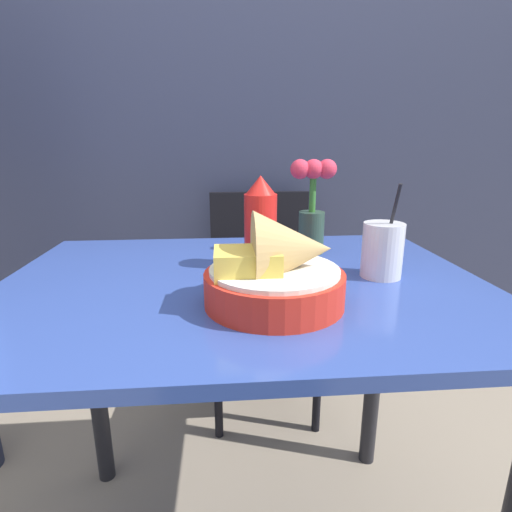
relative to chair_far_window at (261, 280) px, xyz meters
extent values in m
cube|color=#2D334C|center=(-0.11, 0.21, 0.80)|extent=(7.00, 0.06, 2.60)
cube|color=#334C9E|center=(-0.11, -0.74, 0.25)|extent=(0.98, 0.74, 0.02)
cylinder|color=black|center=(-0.54, -0.43, -0.13)|extent=(0.05, 0.05, 0.75)
cylinder|color=black|center=(0.32, -0.43, -0.13)|extent=(0.05, 0.05, 0.75)
cylinder|color=black|center=(-0.18, -0.27, -0.29)|extent=(0.03, 0.03, 0.42)
cylinder|color=black|center=(0.18, -0.27, -0.29)|extent=(0.03, 0.03, 0.42)
cylinder|color=black|center=(-0.18, 0.09, -0.29)|extent=(0.03, 0.03, 0.42)
cylinder|color=black|center=(0.18, 0.09, -0.29)|extent=(0.03, 0.03, 0.42)
cube|color=black|center=(0.00, -0.09, -0.08)|extent=(0.40, 0.40, 0.02)
cube|color=black|center=(0.00, 0.09, 0.14)|extent=(0.40, 0.03, 0.41)
cylinder|color=red|center=(-0.06, -0.87, 0.30)|extent=(0.24, 0.24, 0.06)
cylinder|color=white|center=(-0.06, -0.87, 0.33)|extent=(0.22, 0.22, 0.01)
cone|color=tan|center=(-0.03, -0.87, 0.36)|extent=(0.13, 0.13, 0.13)
cube|color=#E5C14C|center=(-0.11, -0.89, 0.35)|extent=(0.11, 0.09, 0.04)
cylinder|color=red|center=(-0.07, -0.67, 0.35)|extent=(0.07, 0.07, 0.16)
cone|color=red|center=(-0.07, -0.67, 0.45)|extent=(0.06, 0.06, 0.04)
cylinder|color=silver|center=(0.18, -0.75, 0.32)|extent=(0.08, 0.08, 0.11)
cylinder|color=black|center=(0.18, -0.75, 0.31)|extent=(0.08, 0.08, 0.09)
cylinder|color=black|center=(0.19, -0.75, 0.37)|extent=(0.01, 0.06, 0.18)
cylinder|color=#2D4738|center=(0.07, -0.55, 0.32)|extent=(0.06, 0.06, 0.10)
cylinder|color=#33722D|center=(0.07, -0.55, 0.42)|extent=(0.02, 0.02, 0.09)
sphere|color=#DB334C|center=(0.07, -0.55, 0.47)|extent=(0.05, 0.05, 0.05)
sphere|color=#DB334C|center=(0.04, -0.55, 0.47)|extent=(0.05, 0.05, 0.05)
sphere|color=#DB334C|center=(0.10, -0.55, 0.47)|extent=(0.05, 0.05, 0.05)
camera|label=1|loc=(-0.15, -1.51, 0.54)|focal=28.00mm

